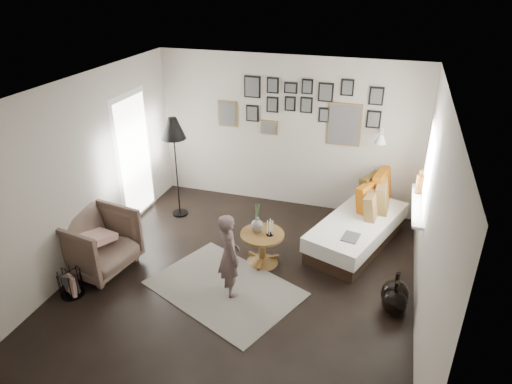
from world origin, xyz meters
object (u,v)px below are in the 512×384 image
(daybed, at_px, (358,224))
(armchair, at_px, (96,242))
(child, at_px, (229,255))
(demijohn_small, at_px, (394,302))
(vase, at_px, (257,224))
(floor_lamp, at_px, (173,132))
(demijohn_large, at_px, (395,294))
(magazine_basket, at_px, (71,283))
(pedestal_table, at_px, (262,249))

(daybed, height_order, armchair, daybed)
(child, bearing_deg, demijohn_small, -125.21)
(vase, height_order, daybed, daybed)
(floor_lamp, bearing_deg, armchair, -102.59)
(armchair, xyz_separation_m, child, (1.94, 0.03, 0.15))
(vase, distance_m, demijohn_small, 2.06)
(armchair, relative_size, child, 0.81)
(demijohn_small, height_order, child, child)
(daybed, xyz_separation_m, armchair, (-3.40, -1.77, 0.12))
(demijohn_large, bearing_deg, magazine_basket, -166.11)
(pedestal_table, relative_size, magazine_basket, 1.73)
(armchair, height_order, demijohn_large, armchair)
(magazine_basket, xyz_separation_m, demijohn_small, (4.00, 0.87, 0.00))
(daybed, relative_size, magazine_basket, 5.86)
(demijohn_large, distance_m, demijohn_small, 0.12)
(demijohn_small, bearing_deg, floor_lamp, 157.32)
(demijohn_small, xyz_separation_m, child, (-2.06, -0.21, 0.40))
(pedestal_table, xyz_separation_m, armchair, (-2.15, -0.80, 0.20))
(daybed, distance_m, demijohn_large, 1.54)
(pedestal_table, xyz_separation_m, demijohn_small, (1.85, -0.55, -0.05))
(pedestal_table, distance_m, demijohn_small, 1.93)
(armchair, bearing_deg, magazine_basket, -170.64)
(pedestal_table, xyz_separation_m, magazine_basket, (-2.15, -1.42, -0.05))
(armchair, bearing_deg, child, -79.83)
(floor_lamp, height_order, child, floor_lamp)
(armchair, bearing_deg, floor_lamp, -3.39)
(vase, xyz_separation_m, daybed, (1.32, 0.96, -0.32))
(child, bearing_deg, vase, -50.55)
(vase, bearing_deg, demijohn_large, -13.20)
(floor_lamp, bearing_deg, vase, -29.08)
(vase, relative_size, demijohn_small, 0.94)
(daybed, xyz_separation_m, demijohn_small, (0.60, -1.53, -0.12))
(daybed, relative_size, child, 1.82)
(vase, distance_m, demijohn_large, 2.02)
(daybed, bearing_deg, demijohn_large, -46.99)
(vase, relative_size, daybed, 0.21)
(daybed, distance_m, demijohn_small, 1.65)
(magazine_basket, bearing_deg, vase, 34.79)
(pedestal_table, height_order, daybed, daybed)
(pedestal_table, distance_m, child, 0.87)
(floor_lamp, bearing_deg, pedestal_table, -28.47)
(pedestal_table, xyz_separation_m, vase, (-0.08, 0.02, 0.40))
(pedestal_table, bearing_deg, magazine_basket, -146.59)
(daybed, relative_size, demijohn_small, 4.48)
(magazine_basket, relative_size, demijohn_small, 0.76)
(armchair, height_order, child, child)
(child, bearing_deg, armchair, 49.89)
(floor_lamp, bearing_deg, magazine_basket, -99.31)
(armchair, height_order, magazine_basket, armchair)
(floor_lamp, distance_m, demijohn_small, 4.12)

